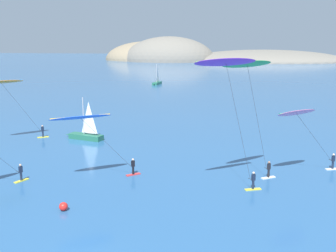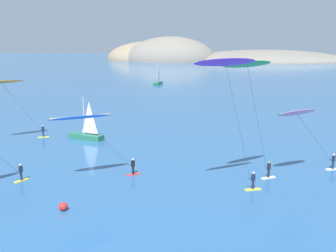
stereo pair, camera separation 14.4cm
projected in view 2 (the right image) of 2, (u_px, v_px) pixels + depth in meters
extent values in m
ellipsoid|color=slate|center=(170.00, 61.00, 232.23)|extent=(50.74, 39.04, 26.55)
ellipsoid|color=slate|center=(266.00, 61.00, 231.01)|extent=(87.82, 54.32, 12.16)
ellipsoid|color=#84755B|center=(149.00, 60.00, 244.33)|extent=(48.29, 44.83, 20.87)
cube|color=#23664C|center=(86.00, 137.00, 56.69)|extent=(5.00, 2.79, 0.70)
cone|color=#23664C|center=(72.00, 135.00, 57.69)|extent=(2.26, 1.29, 0.67)
cylinder|color=#B2B2B7|center=(84.00, 116.00, 56.22)|extent=(0.12, 0.12, 5.00)
pyramid|color=white|center=(89.00, 118.00, 55.88)|extent=(1.74, 0.62, 4.25)
cylinder|color=#A5A5AD|center=(90.00, 133.00, 56.32)|extent=(1.74, 0.62, 0.08)
cube|color=#23664C|center=(158.00, 83.00, 120.19)|extent=(2.19, 4.97, 0.70)
cone|color=#23664C|center=(155.00, 84.00, 117.95)|extent=(1.02, 2.24, 0.67)
cylinder|color=#B2B2B7|center=(158.00, 73.00, 119.31)|extent=(0.12, 0.12, 5.00)
pyramid|color=white|center=(159.00, 74.00, 120.19)|extent=(0.38, 1.79, 4.25)
cylinder|color=#A5A5AD|center=(159.00, 81.00, 120.62)|extent=(0.38, 1.79, 0.08)
cube|color=yellow|center=(253.00, 189.00, 38.17)|extent=(1.55, 0.87, 0.08)
cylinder|color=#192338|center=(253.00, 185.00, 38.07)|extent=(0.22, 0.22, 0.80)
cube|color=#192338|center=(253.00, 177.00, 37.93)|extent=(0.39, 0.36, 0.60)
sphere|color=beige|center=(253.00, 173.00, 37.84)|extent=(0.22, 0.22, 0.22)
cylinder|color=black|center=(250.00, 179.00, 37.80)|extent=(0.34, 0.48, 0.04)
ellipsoid|color=purple|center=(226.00, 62.00, 34.25)|extent=(5.62, 4.34, 0.86)
cylinder|color=#7ACC42|center=(226.00, 62.00, 34.24)|extent=(4.81, 3.35, 0.16)
cylinder|color=#333338|center=(239.00, 124.00, 36.03)|extent=(2.52, 1.72, 10.43)
cube|color=red|center=(133.00, 174.00, 42.27)|extent=(1.43, 1.24, 0.08)
cylinder|color=black|center=(133.00, 170.00, 42.18)|extent=(0.22, 0.22, 0.80)
cube|color=black|center=(133.00, 164.00, 42.03)|extent=(0.39, 0.35, 0.60)
sphere|color=beige|center=(133.00, 160.00, 41.94)|extent=(0.22, 0.22, 0.22)
cylinder|color=black|center=(130.00, 165.00, 41.90)|extent=(0.34, 0.48, 0.04)
ellipsoid|color=blue|center=(81.00, 117.00, 38.78)|extent=(5.68, 4.39, 0.66)
cylinder|color=gold|center=(81.00, 117.00, 38.76)|extent=(4.77, 3.21, 0.16)
cylinder|color=#333338|center=(106.00, 143.00, 40.35)|extent=(3.97, 2.62, 5.17)
cube|color=yellow|center=(44.00, 137.00, 57.87)|extent=(1.49, 1.12, 0.08)
cylinder|color=#192338|center=(43.00, 134.00, 57.78)|extent=(0.22, 0.22, 0.80)
cube|color=#192338|center=(43.00, 129.00, 57.63)|extent=(0.39, 0.38, 0.60)
sphere|color=tan|center=(43.00, 126.00, 57.54)|extent=(0.22, 0.22, 0.22)
cylinder|color=black|center=(41.00, 130.00, 57.45)|extent=(0.40, 0.43, 0.04)
ellipsoid|color=orange|center=(1.00, 82.00, 53.40)|extent=(5.14, 4.92, 0.65)
cylinder|color=#0F7FE5|center=(1.00, 82.00, 53.39)|extent=(4.04, 3.77, 0.16)
cylinder|color=#333338|center=(22.00, 107.00, 55.44)|extent=(3.40, 3.16, 6.78)
cube|color=yellow|center=(22.00, 180.00, 40.50)|extent=(1.02, 1.52, 0.08)
cylinder|color=#192338|center=(21.00, 176.00, 40.41)|extent=(0.22, 0.22, 0.80)
cube|color=#192338|center=(21.00, 169.00, 40.26)|extent=(0.36, 0.39, 0.60)
sphere|color=tan|center=(20.00, 165.00, 40.17)|extent=(0.22, 0.22, 0.22)
cylinder|color=black|center=(17.00, 171.00, 40.03)|extent=(0.47, 0.35, 0.04)
cube|color=silver|center=(268.00, 178.00, 41.30)|extent=(1.49, 1.13, 0.08)
cylinder|color=black|center=(269.00, 173.00, 41.20)|extent=(0.22, 0.22, 0.80)
cube|color=black|center=(269.00, 167.00, 41.06)|extent=(0.39, 0.37, 0.60)
sphere|color=#9E7051|center=(269.00, 162.00, 40.97)|extent=(0.22, 0.22, 0.22)
cylinder|color=black|center=(266.00, 168.00, 40.89)|extent=(0.39, 0.44, 0.04)
ellipsoid|color=green|center=(247.00, 64.00, 37.06)|extent=(5.25, 4.83, 0.83)
cylinder|color=#D660B7|center=(247.00, 64.00, 37.05)|extent=(4.27, 3.76, 0.16)
cylinder|color=#333338|center=(257.00, 119.00, 38.99)|extent=(2.37, 2.07, 10.08)
cube|color=silver|center=(333.00, 169.00, 43.94)|extent=(1.55, 0.85, 0.08)
cylinder|color=#192338|center=(333.00, 165.00, 43.84)|extent=(0.22, 0.22, 0.80)
cube|color=#192338|center=(334.00, 159.00, 43.70)|extent=(0.39, 0.36, 0.60)
sphere|color=beige|center=(334.00, 155.00, 43.61)|extent=(0.22, 0.22, 0.22)
cylinder|color=black|center=(331.00, 160.00, 43.56)|extent=(0.35, 0.47, 0.04)
ellipsoid|color=pink|center=(297.00, 113.00, 40.02)|extent=(4.63, 3.89, 0.93)
cylinder|color=#14895B|center=(297.00, 112.00, 40.01)|extent=(3.64, 2.64, 0.16)
cylinder|color=#333338|center=(315.00, 138.00, 41.80)|extent=(4.32, 3.06, 5.36)
sphere|color=red|center=(63.00, 206.00, 33.59)|extent=(0.70, 0.70, 0.70)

